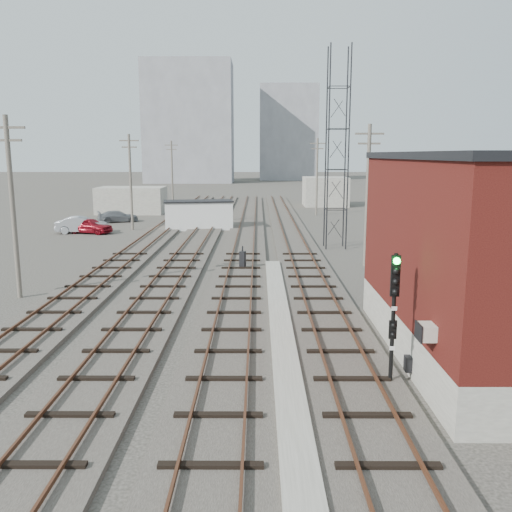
{
  "coord_description": "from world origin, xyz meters",
  "views": [
    {
      "loc": [
        -0.43,
        -6.51,
        7.13
      ],
      "look_at": [
        -0.54,
        19.73,
        2.2
      ],
      "focal_mm": 38.0,
      "sensor_mm": 36.0,
      "label": 1
    }
  ],
  "objects_px": {
    "signal_mast": "(394,309)",
    "car_grey": "(118,216)",
    "site_trailer": "(199,215)",
    "car_red": "(89,226)",
    "switch_stand": "(243,260)",
    "car_silver": "(82,225)"
  },
  "relations": [
    {
      "from": "switch_stand",
      "to": "car_grey",
      "type": "bearing_deg",
      "value": 140.03
    },
    {
      "from": "signal_mast",
      "to": "car_silver",
      "type": "distance_m",
      "value": 39.25
    },
    {
      "from": "car_red",
      "to": "car_grey",
      "type": "height_order",
      "value": "car_red"
    },
    {
      "from": "car_grey",
      "to": "car_silver",
      "type": "bearing_deg",
      "value": 149.17
    },
    {
      "from": "signal_mast",
      "to": "car_silver",
      "type": "bearing_deg",
      "value": 121.32
    },
    {
      "from": "car_grey",
      "to": "signal_mast",
      "type": "bearing_deg",
      "value": -177.61
    },
    {
      "from": "switch_stand",
      "to": "signal_mast",
      "type": "bearing_deg",
      "value": -53.09
    },
    {
      "from": "car_red",
      "to": "car_silver",
      "type": "height_order",
      "value": "car_silver"
    },
    {
      "from": "car_silver",
      "to": "car_grey",
      "type": "relative_size",
      "value": 1.09
    },
    {
      "from": "switch_stand",
      "to": "site_trailer",
      "type": "distance_m",
      "value": 19.7
    },
    {
      "from": "signal_mast",
      "to": "site_trailer",
      "type": "relative_size",
      "value": 0.61
    },
    {
      "from": "signal_mast",
      "to": "switch_stand",
      "type": "bearing_deg",
      "value": 106.62
    },
    {
      "from": "site_trailer",
      "to": "signal_mast",
      "type": "bearing_deg",
      "value": -83.83
    },
    {
      "from": "signal_mast",
      "to": "car_grey",
      "type": "bearing_deg",
      "value": 114.67
    },
    {
      "from": "signal_mast",
      "to": "car_red",
      "type": "relative_size",
      "value": 1.0
    },
    {
      "from": "signal_mast",
      "to": "site_trailer",
      "type": "bearing_deg",
      "value": 105.3
    },
    {
      "from": "site_trailer",
      "to": "switch_stand",
      "type": "bearing_deg",
      "value": -85.02
    },
    {
      "from": "car_red",
      "to": "car_silver",
      "type": "xyz_separation_m",
      "value": [
        -0.78,
        0.26,
        0.04
      ]
    },
    {
      "from": "site_trailer",
      "to": "car_grey",
      "type": "distance_m",
      "value": 10.79
    },
    {
      "from": "switch_stand",
      "to": "car_silver",
      "type": "height_order",
      "value": "switch_stand"
    },
    {
      "from": "switch_stand",
      "to": "car_silver",
      "type": "xyz_separation_m",
      "value": [
        -15.28,
        16.41,
        0.08
      ]
    },
    {
      "from": "site_trailer",
      "to": "car_silver",
      "type": "distance_m",
      "value": 10.84
    }
  ]
}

